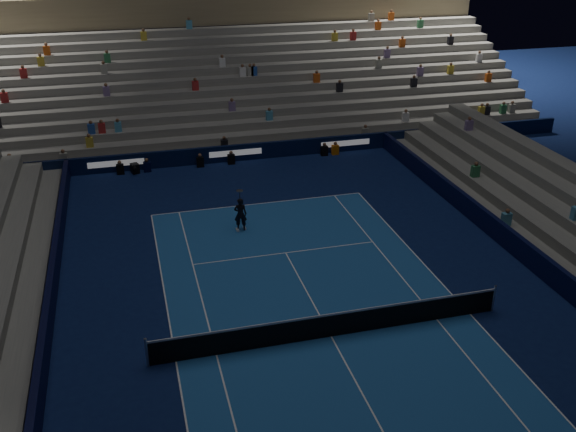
% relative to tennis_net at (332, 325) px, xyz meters
% --- Properties ---
extents(ground, '(90.00, 90.00, 0.00)m').
position_rel_tennis_net_xyz_m(ground, '(0.00, 0.00, -0.50)').
color(ground, '#0B1643').
rests_on(ground, ground).
extents(court_surface, '(10.97, 23.77, 0.01)m').
position_rel_tennis_net_xyz_m(court_surface, '(0.00, 0.00, -0.50)').
color(court_surface, '#1C519A').
rests_on(court_surface, ground).
extents(sponsor_barrier_far, '(44.00, 0.25, 1.00)m').
position_rel_tennis_net_xyz_m(sponsor_barrier_far, '(0.00, 18.50, -0.00)').
color(sponsor_barrier_far, black).
rests_on(sponsor_barrier_far, ground).
extents(sponsor_barrier_east, '(0.25, 37.00, 1.00)m').
position_rel_tennis_net_xyz_m(sponsor_barrier_east, '(9.70, 0.00, -0.00)').
color(sponsor_barrier_east, black).
rests_on(sponsor_barrier_east, ground).
extents(sponsor_barrier_west, '(0.25, 37.00, 1.00)m').
position_rel_tennis_net_xyz_m(sponsor_barrier_west, '(-9.70, 0.00, -0.00)').
color(sponsor_barrier_west, black).
rests_on(sponsor_barrier_west, ground).
extents(grandstand_main, '(44.00, 15.20, 11.20)m').
position_rel_tennis_net_xyz_m(grandstand_main, '(0.00, 27.90, 2.87)').
color(grandstand_main, slate).
rests_on(grandstand_main, ground).
extents(tennis_net, '(12.90, 0.10, 1.10)m').
position_rel_tennis_net_xyz_m(tennis_net, '(0.00, 0.00, 0.00)').
color(tennis_net, '#B2B2B7').
rests_on(tennis_net, ground).
extents(tennis_player, '(0.67, 0.51, 1.65)m').
position_rel_tennis_net_xyz_m(tennis_player, '(-1.48, 9.16, 0.32)').
color(tennis_player, black).
rests_on(tennis_player, ground).
extents(broadcast_camera, '(0.54, 0.92, 0.56)m').
position_rel_tennis_net_xyz_m(broadcast_camera, '(-5.98, 17.96, -0.21)').
color(broadcast_camera, black).
rests_on(broadcast_camera, ground).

